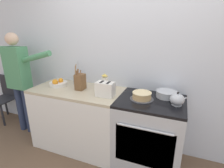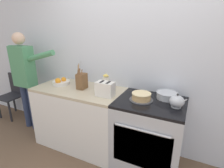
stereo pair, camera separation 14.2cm
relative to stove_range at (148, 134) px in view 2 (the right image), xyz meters
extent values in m
cube|color=silver|center=(-0.31, 0.35, 0.86)|extent=(8.00, 0.04, 2.60)
cube|color=white|center=(-1.01, 0.00, -0.02)|extent=(1.25, 0.65, 0.85)
cube|color=#BCAD8E|center=(-1.01, 0.00, 0.43)|extent=(1.25, 0.65, 0.03)
cube|color=#B7BABF|center=(0.00, 0.00, -0.02)|extent=(0.78, 0.65, 0.86)
cube|color=black|center=(0.00, -0.31, 0.01)|extent=(0.64, 0.01, 0.47)
cylinder|color=#B7BABF|center=(0.00, -0.34, 0.26)|extent=(0.59, 0.02, 0.02)
cube|color=black|center=(0.00, 0.00, 0.43)|extent=(0.78, 0.65, 0.03)
cylinder|color=#4C4C51|center=(-0.11, -0.01, 0.45)|extent=(0.27, 0.27, 0.01)
cylinder|color=tan|center=(-0.11, -0.01, 0.47)|extent=(0.22, 0.22, 0.04)
cylinder|color=tan|center=(-0.11, -0.01, 0.51)|extent=(0.21, 0.21, 0.04)
cylinder|color=beige|center=(-0.11, -0.01, 0.53)|extent=(0.22, 0.22, 0.01)
cylinder|color=#B7BABF|center=(0.28, -0.03, 0.45)|extent=(0.11, 0.11, 0.01)
ellipsoid|color=#B7BABF|center=(0.28, -0.03, 0.51)|extent=(0.15, 0.15, 0.13)
cone|color=#B7BABF|center=(0.35, -0.03, 0.53)|extent=(0.08, 0.03, 0.07)
sphere|color=black|center=(0.28, -0.03, 0.59)|extent=(0.02, 0.02, 0.02)
cylinder|color=#B7BABF|center=(0.15, 0.16, 0.48)|extent=(0.24, 0.24, 0.08)
torus|color=#B7BABF|center=(0.15, 0.16, 0.52)|extent=(0.26, 0.26, 0.01)
cube|color=brown|center=(-0.96, 0.02, 0.55)|extent=(0.11, 0.14, 0.21)
cylinder|color=brown|center=(-0.99, -0.01, 0.68)|extent=(0.01, 0.03, 0.06)
cylinder|color=brown|center=(-0.96, -0.02, 0.69)|extent=(0.01, 0.04, 0.08)
cylinder|color=brown|center=(-0.93, -0.02, 0.69)|extent=(0.01, 0.03, 0.07)
cylinder|color=brown|center=(-0.99, 0.01, 0.69)|extent=(0.01, 0.03, 0.07)
cylinder|color=#B7BABF|center=(-1.14, 0.22, 0.51)|extent=(0.12, 0.12, 0.13)
cylinder|color=#A37A51|center=(-1.16, 0.22, 0.60)|extent=(0.02, 0.04, 0.22)
cylinder|color=#B7BABF|center=(-1.12, 0.23, 0.64)|extent=(0.04, 0.05, 0.29)
cylinder|color=#A37A51|center=(-1.16, 0.23, 0.61)|extent=(0.02, 0.04, 0.25)
cylinder|color=silver|center=(-1.34, 0.03, 0.47)|extent=(0.25, 0.25, 0.05)
sphere|color=orange|center=(-1.31, 0.06, 0.52)|extent=(0.07, 0.07, 0.07)
sphere|color=orange|center=(-1.33, -0.04, 0.52)|extent=(0.08, 0.08, 0.08)
cube|color=silver|center=(-0.55, -0.08, 0.53)|extent=(0.22, 0.14, 0.18)
cube|color=black|center=(-0.60, -0.08, 0.62)|extent=(0.03, 0.10, 0.00)
cube|color=black|center=(-0.51, -0.08, 0.62)|extent=(0.03, 0.10, 0.00)
cube|color=black|center=(-0.67, -0.08, 0.57)|extent=(0.02, 0.02, 0.01)
cube|color=white|center=(-0.65, 0.14, 0.53)|extent=(0.07, 0.07, 0.18)
pyramid|color=#E0BC4C|center=(-0.65, 0.14, 0.65)|extent=(0.07, 0.07, 0.03)
cylinder|color=#283351|center=(-2.15, -0.01, -0.06)|extent=(0.11, 0.11, 0.78)
cylinder|color=#283351|center=(-1.99, -0.01, -0.06)|extent=(0.11, 0.11, 0.78)
cube|color=#4C8E60|center=(-2.07, -0.01, 0.65)|extent=(0.34, 0.20, 0.64)
cylinder|color=#4C8E60|center=(-2.28, -0.01, 0.70)|extent=(0.08, 0.08, 0.54)
cylinder|color=#4C8E60|center=(-1.66, -0.01, 0.85)|extent=(0.55, 0.08, 0.22)
sphere|color=beige|center=(-2.07, -0.01, 1.09)|extent=(0.19, 0.19, 0.19)
cylinder|color=#232328|center=(-2.56, -0.06, -0.24)|extent=(0.04, 0.04, 0.41)
cylinder|color=#232328|center=(-2.88, 0.26, -0.24)|extent=(0.04, 0.04, 0.41)
cylinder|color=#232328|center=(-2.56, 0.26, -0.24)|extent=(0.04, 0.04, 0.41)
cube|color=#232328|center=(-2.72, 0.10, -0.02)|extent=(0.40, 0.40, 0.02)
cube|color=#232328|center=(-2.72, 0.28, 0.19)|extent=(0.40, 0.03, 0.40)
camera|label=1|loc=(0.26, -1.91, 1.27)|focal=28.00mm
camera|label=2|loc=(0.39, -1.85, 1.27)|focal=28.00mm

